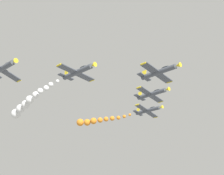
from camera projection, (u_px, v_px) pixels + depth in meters
airplane_lead at (159, 72)px, 71.35m from camera, size 9.47×10.35×2.88m
airplane_left_inner at (152, 94)px, 86.18m from camera, size 9.45×10.35×2.94m
airplane_right_inner at (78, 72)px, 70.57m from camera, size 9.55×10.35×2.49m
smoke_trail_right_inner at (26, 105)px, 83.70m from camera, size 2.62×19.93×5.70m
airplane_left_outer at (148, 110)px, 101.42m from camera, size 9.38×10.35×3.11m
smoke_trail_left_outer at (93, 121)px, 113.29m from camera, size 6.96×20.38×2.63m
airplane_right_outer at (3, 68)px, 69.40m from camera, size 9.25×10.35×3.37m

